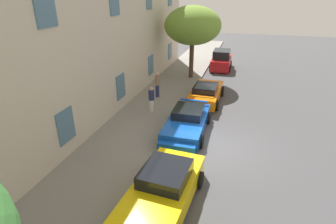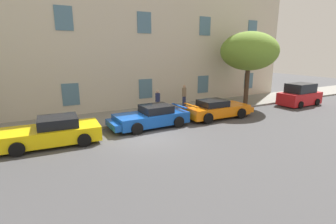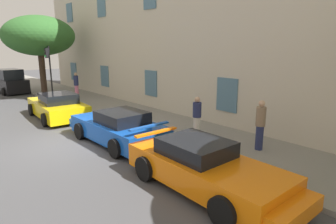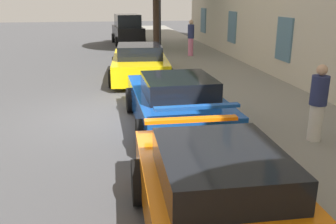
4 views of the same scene
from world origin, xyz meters
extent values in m
plane|color=#444447|center=(0.00, 0.00, 0.00)|extent=(80.00, 80.00, 0.00)
cube|color=gray|center=(0.00, 4.44, 0.07)|extent=(60.00, 3.75, 0.14)
cube|color=beige|center=(0.00, 8.26, 5.30)|extent=(34.66, 3.89, 10.60)
cube|color=slate|center=(-13.86, 6.28, 1.60)|extent=(1.10, 0.06, 1.50)
cube|color=slate|center=(-8.32, 6.28, 1.60)|extent=(1.10, 0.06, 1.50)
cube|color=slate|center=(-2.77, 6.28, 1.60)|extent=(1.10, 0.06, 1.50)
cube|color=slate|center=(2.77, 6.28, 1.60)|extent=(1.10, 0.06, 1.50)
cube|color=slate|center=(-13.86, 6.28, 6.50)|extent=(1.10, 0.06, 1.50)
cube|color=slate|center=(-8.32, 6.28, 6.50)|extent=(1.10, 0.06, 1.50)
cube|color=yellow|center=(-4.48, 1.33, 0.52)|extent=(4.64, 2.28, 0.71)
cube|color=black|center=(-4.14, 1.31, 1.11)|extent=(1.91, 1.70, 0.48)
cube|color=yellow|center=(-6.46, 1.46, 0.43)|extent=(1.47, 1.91, 0.39)
cylinder|color=black|center=(-5.94, 0.44, 0.32)|extent=(0.66, 0.28, 0.65)
cylinder|color=black|center=(-5.81, 2.41, 0.32)|extent=(0.66, 0.28, 0.65)
cylinder|color=black|center=(-3.14, 0.25, 0.32)|extent=(0.66, 0.28, 0.65)
cylinder|color=black|center=(-3.01, 2.22, 0.32)|extent=(0.66, 0.28, 0.65)
cube|color=#144CB2|center=(1.08, 1.68, 0.52)|extent=(4.39, 2.00, 0.66)
cube|color=black|center=(1.40, 1.68, 1.07)|extent=(1.77, 1.57, 0.44)
cube|color=#144CB2|center=(-0.84, 1.64, 0.43)|extent=(1.34, 1.79, 0.37)
cube|color=#144CB2|center=(3.08, 1.72, 1.07)|extent=(0.19, 1.63, 0.06)
cylinder|color=black|center=(-0.26, 0.69, 0.33)|extent=(0.67, 0.25, 0.67)
cylinder|color=black|center=(-0.29, 2.61, 0.33)|extent=(0.67, 0.25, 0.67)
cylinder|color=black|center=(2.44, 0.74, 0.33)|extent=(0.67, 0.25, 0.67)
cylinder|color=black|center=(2.41, 2.66, 0.33)|extent=(0.67, 0.25, 0.67)
cube|color=orange|center=(5.86, 1.40, 0.53)|extent=(4.52, 1.92, 0.66)
cube|color=black|center=(5.52, 1.40, 1.06)|extent=(1.82, 1.50, 0.41)
cube|color=orange|center=(7.83, 1.36, 0.45)|extent=(1.38, 1.72, 0.36)
cube|color=orange|center=(3.80, 1.44, 1.08)|extent=(0.19, 1.57, 0.06)
cylinder|color=black|center=(7.27, 2.29, 0.35)|extent=(0.70, 0.25, 0.70)
cylinder|color=black|center=(7.23, 0.45, 0.35)|extent=(0.70, 0.25, 0.70)
cylinder|color=black|center=(4.49, 2.34, 0.35)|extent=(0.70, 0.25, 0.70)
cylinder|color=black|center=(4.45, 0.50, 0.35)|extent=(0.70, 0.25, 0.70)
cube|color=black|center=(-15.49, 1.55, 0.63)|extent=(3.97, 1.99, 1.05)
cube|color=#1E232B|center=(-15.49, 1.55, 1.55)|extent=(2.41, 1.67, 0.79)
cylinder|color=black|center=(-14.40, 2.49, 0.32)|extent=(0.64, 0.25, 0.63)
cylinder|color=black|center=(-14.28, 0.78, 0.32)|extent=(0.64, 0.25, 0.63)
cylinder|color=black|center=(-16.71, 2.32, 0.32)|extent=(0.64, 0.25, 0.63)
cylinder|color=#38281E|center=(-11.71, 2.99, 1.81)|extent=(0.44, 0.44, 3.35)
ellipsoid|color=#2D6028|center=(-11.71, 2.99, 4.49)|extent=(5.01, 5.01, 2.86)
cylinder|color=black|center=(-9.59, 2.87, 1.94)|extent=(0.10, 0.10, 3.60)
cube|color=black|center=(-9.59, 2.73, 3.29)|extent=(0.22, 0.20, 0.66)
sphere|color=black|center=(-9.59, 2.62, 3.50)|extent=(0.12, 0.12, 0.12)
sphere|color=black|center=(-9.59, 2.62, 3.29)|extent=(0.12, 0.12, 0.12)
sphere|color=green|center=(-9.59, 2.62, 3.08)|extent=(0.12, 0.12, 0.12)
cylinder|color=navy|center=(5.39, 4.78, 0.57)|extent=(0.34, 0.34, 0.87)
cylinder|color=#8C7259|center=(5.39, 4.78, 1.34)|extent=(0.43, 0.43, 0.67)
sphere|color=tan|center=(5.39, 4.78, 1.80)|extent=(0.22, 0.22, 0.22)
cylinder|color=silver|center=(2.83, 4.31, 0.53)|extent=(0.39, 0.39, 0.78)
cylinder|color=navy|center=(2.83, 4.31, 1.22)|extent=(0.48, 0.48, 0.60)
sphere|color=tan|center=(2.83, 4.31, 1.64)|extent=(0.22, 0.22, 0.22)
cylinder|color=pink|center=(-8.95, 4.35, 0.58)|extent=(0.36, 0.36, 0.88)
cylinder|color=navy|center=(-8.95, 4.35, 1.36)|extent=(0.46, 0.46, 0.68)
sphere|color=tan|center=(-8.95, 4.35, 1.82)|extent=(0.22, 0.22, 0.22)
camera|label=1|loc=(-11.57, -0.95, 7.01)|focal=28.74mm
camera|label=2|loc=(-5.14, -11.70, 4.48)|focal=26.97mm
camera|label=3|loc=(10.44, -3.85, 3.67)|focal=30.26mm
camera|label=4|loc=(9.39, 0.11, 3.01)|focal=39.09mm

